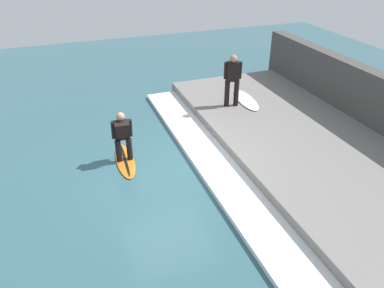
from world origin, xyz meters
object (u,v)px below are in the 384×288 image
surfboard_riding (125,161)px  surfer_riding (122,134)px  surfer_waiting_near (232,78)px  surfboard_waiting_near (246,100)px

surfboard_riding → surfer_riding: 0.82m
surfer_waiting_near → surfboard_waiting_near: 1.16m
surfer_riding → surfer_waiting_near: bearing=22.5°
surfboard_riding → surfer_waiting_near: size_ratio=1.06×
surfer_riding → surfboard_waiting_near: surfer_riding is taller
surfer_riding → surfer_waiting_near: (3.96, 1.64, 0.49)m
surfer_waiting_near → surfboard_waiting_near: size_ratio=0.90×
surfboard_riding → surfboard_waiting_near: size_ratio=0.96×
surfboard_riding → surfer_waiting_near: surfer_waiting_near is taller
surfboard_riding → surfer_riding: size_ratio=1.29×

